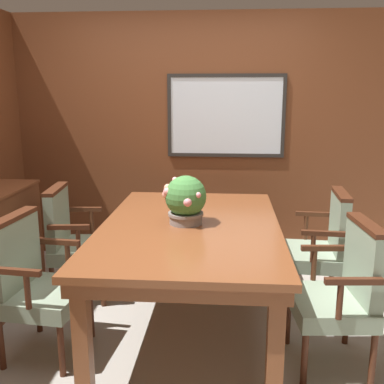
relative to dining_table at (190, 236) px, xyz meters
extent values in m
plane|color=#A39E93|center=(-0.12, -0.20, -0.69)|extent=(14.00, 14.00, 0.00)
cube|color=brown|center=(-0.12, 1.46, 0.54)|extent=(7.20, 0.06, 2.45)
cube|color=white|center=(0.24, 1.42, 0.78)|extent=(1.09, 0.01, 0.74)
cube|color=#282623|center=(0.24, 1.41, 1.16)|extent=(1.16, 0.02, 0.04)
cube|color=#282623|center=(0.24, 1.41, 0.39)|extent=(1.16, 0.02, 0.04)
cube|color=#282623|center=(-0.32, 1.41, 0.78)|extent=(0.04, 0.02, 0.74)
cube|color=#282623|center=(0.80, 1.41, 0.78)|extent=(0.03, 0.02, 0.74)
cube|color=brown|center=(-0.53, -0.88, -0.32)|extent=(0.09, 0.09, 0.73)
cube|color=brown|center=(0.53, -0.88, -0.32)|extent=(0.09, 0.09, 0.73)
cube|color=brown|center=(-0.53, 0.88, -0.32)|extent=(0.09, 0.09, 0.73)
cube|color=brown|center=(0.53, 0.88, -0.32)|extent=(0.09, 0.09, 0.73)
cube|color=brown|center=(0.00, 0.00, 0.00)|extent=(1.20, 1.92, 0.09)
cube|color=brown|center=(0.00, 0.00, 0.07)|extent=(1.26, 1.98, 0.04)
cylinder|color=#472314|center=(-0.73, 0.22, -0.52)|extent=(0.04, 0.04, 0.34)
cylinder|color=#472314|center=(-0.77, 0.68, -0.52)|extent=(0.04, 0.04, 0.34)
cylinder|color=#472314|center=(-1.13, 0.18, -0.52)|extent=(0.04, 0.04, 0.34)
cylinder|color=#472314|center=(-1.17, 0.64, -0.52)|extent=(0.04, 0.04, 0.34)
cube|color=gray|center=(-0.95, 0.43, -0.29)|extent=(0.51, 0.56, 0.11)
cube|color=gray|center=(-1.14, 0.41, -0.01)|extent=(0.13, 0.48, 0.46)
cube|color=#472314|center=(-1.14, 0.41, 0.24)|extent=(0.13, 0.48, 0.03)
cylinder|color=#472314|center=(-0.89, 0.17, -0.12)|extent=(0.04, 0.04, 0.23)
cube|color=#472314|center=(-0.96, 0.16, -0.01)|extent=(0.33, 0.07, 0.04)
cylinder|color=#472314|center=(-0.94, 0.70, -0.12)|extent=(0.04, 0.04, 0.23)
cube|color=#472314|center=(-1.01, 0.69, -0.01)|extent=(0.33, 0.07, 0.04)
cylinder|color=#472314|center=(0.69, -0.22, -0.52)|extent=(0.04, 0.04, 0.34)
cylinder|color=#472314|center=(0.72, -0.68, -0.52)|extent=(0.04, 0.04, 0.34)
cylinder|color=#472314|center=(1.09, -0.19, -0.52)|extent=(0.04, 0.04, 0.34)
cylinder|color=#472314|center=(1.13, -0.64, -0.52)|extent=(0.04, 0.04, 0.34)
cube|color=gray|center=(0.91, -0.43, -0.29)|extent=(0.50, 0.55, 0.11)
cube|color=gray|center=(1.10, -0.42, -0.01)|extent=(0.12, 0.48, 0.46)
cube|color=#472314|center=(1.10, -0.42, 0.24)|extent=(0.13, 0.48, 0.03)
cylinder|color=#472314|center=(0.85, -0.17, -0.12)|extent=(0.04, 0.04, 0.23)
cube|color=#472314|center=(0.92, -0.16, -0.01)|extent=(0.33, 0.06, 0.04)
cylinder|color=#472314|center=(0.89, -0.70, -0.12)|extent=(0.04, 0.04, 0.23)
cube|color=#472314|center=(0.96, -0.70, -0.01)|extent=(0.33, 0.06, 0.04)
cylinder|color=#472314|center=(-0.73, -0.70, -0.52)|extent=(0.04, 0.04, 0.34)
cylinder|color=#472314|center=(-0.68, -0.24, -0.52)|extent=(0.04, 0.04, 0.34)
cylinder|color=#472314|center=(-1.13, -0.66, -0.52)|extent=(0.04, 0.04, 0.34)
cylinder|color=#472314|center=(-1.08, -0.20, -0.52)|extent=(0.04, 0.04, 0.34)
cube|color=gray|center=(-0.91, -0.45, -0.29)|extent=(0.51, 0.56, 0.11)
cube|color=gray|center=(-1.10, -0.43, -0.01)|extent=(0.13, 0.48, 0.46)
cube|color=#472314|center=(-1.10, -0.43, 0.24)|extent=(0.13, 0.48, 0.03)
cylinder|color=#472314|center=(-0.90, -0.72, -0.12)|extent=(0.04, 0.04, 0.23)
cube|color=#472314|center=(-0.97, -0.71, -0.01)|extent=(0.33, 0.07, 0.04)
cylinder|color=#472314|center=(-0.84, -0.19, -0.12)|extent=(0.04, 0.04, 0.23)
cube|color=#472314|center=(-0.91, -0.18, -0.01)|extent=(0.33, 0.07, 0.04)
cylinder|color=#472314|center=(0.77, 0.67, -0.52)|extent=(0.04, 0.04, 0.34)
cylinder|color=#472314|center=(0.74, 0.21, -0.52)|extent=(0.04, 0.04, 0.34)
cylinder|color=#472314|center=(1.17, 0.64, -0.52)|extent=(0.04, 0.04, 0.34)
cylinder|color=#472314|center=(1.14, 0.19, -0.52)|extent=(0.04, 0.04, 0.34)
cube|color=gray|center=(0.96, 0.43, -0.29)|extent=(0.50, 0.55, 0.11)
cube|color=gray|center=(1.15, 0.41, -0.01)|extent=(0.11, 0.48, 0.46)
cube|color=#472314|center=(1.15, 0.41, 0.24)|extent=(0.12, 0.48, 0.03)
cylinder|color=#472314|center=(0.94, 0.70, -0.12)|extent=(0.04, 0.04, 0.23)
cube|color=#472314|center=(1.01, 0.69, -0.01)|extent=(0.32, 0.06, 0.04)
cylinder|color=#472314|center=(0.90, 0.16, -0.12)|extent=(0.04, 0.04, 0.23)
cube|color=#472314|center=(0.97, 0.16, -0.01)|extent=(0.32, 0.06, 0.04)
cylinder|color=gray|center=(-0.03, 0.01, 0.13)|extent=(0.23, 0.23, 0.08)
cylinder|color=gray|center=(-0.03, 0.01, 0.16)|extent=(0.25, 0.25, 0.02)
sphere|color=#427F3D|center=(-0.03, 0.01, 0.29)|extent=(0.29, 0.29, 0.29)
sphere|color=#F4A785|center=(-0.16, 0.03, 0.34)|extent=(0.06, 0.06, 0.06)
sphere|color=#F5A391|center=(-0.17, -0.03, 0.31)|extent=(0.06, 0.06, 0.06)
sphere|color=pink|center=(-0.01, -0.13, 0.28)|extent=(0.06, 0.06, 0.06)
sphere|color=#EE8C80|center=(0.05, 0.12, 0.32)|extent=(0.06, 0.06, 0.06)
sphere|color=#F7A39D|center=(-0.11, 0.04, 0.40)|extent=(0.04, 0.04, 0.04)
sphere|color=pink|center=(0.06, -0.09, 0.32)|extent=(0.04, 0.04, 0.04)
sphere|color=pink|center=(-0.16, -0.04, 0.33)|extent=(0.06, 0.06, 0.06)
sphere|color=#4C422D|center=(-1.38, 0.21, 0.03)|extent=(0.03, 0.03, 0.03)
sphere|color=#4C422D|center=(-1.38, 0.00, -0.32)|extent=(0.03, 0.03, 0.03)
sphere|color=#4C422D|center=(-1.38, 0.42, -0.32)|extent=(0.03, 0.03, 0.03)
camera|label=1|loc=(0.25, -3.06, 1.02)|focal=42.00mm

